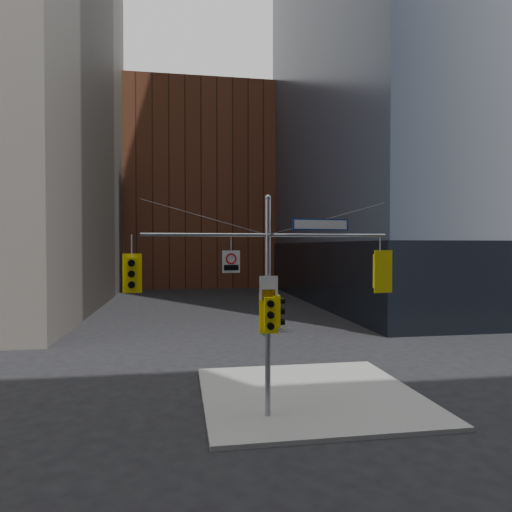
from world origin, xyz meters
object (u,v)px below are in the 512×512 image
object	(u,v)px
traffic_light_pole_side	(278,311)
traffic_light_pole_front	(270,314)
traffic_light_east_arm	(380,271)
traffic_light_west_arm	(132,274)
regulatory_sign_arm	(231,261)
signal_assembly	(268,284)
street_sign_blade	(321,225)

from	to	relation	value
traffic_light_pole_side	traffic_light_pole_front	bearing A→B (deg)	136.13
traffic_light_east_arm	traffic_light_pole_side	world-z (taller)	traffic_light_east_arm
traffic_light_west_arm	regulatory_sign_arm	bearing A→B (deg)	-2.66
signal_assembly	regulatory_sign_arm	xyz separation A→B (m)	(-1.19, -0.02, 0.76)
traffic_light_pole_side	street_sign_blade	bearing A→B (deg)	-83.61
traffic_light_pole_front	traffic_light_east_arm	bearing A→B (deg)	6.30
traffic_light_pole_side	traffic_light_pole_front	distance (m)	0.42
traffic_light_pole_front	street_sign_blade	size ratio (longest dim) A/B	0.67
traffic_light_east_arm	traffic_light_pole_front	xyz separation A→B (m)	(-3.83, -0.27, -1.31)
regulatory_sign_arm	traffic_light_pole_side	bearing A→B (deg)	-6.10
traffic_light_east_arm	traffic_light_pole_front	size ratio (longest dim) A/B	1.09
traffic_light_pole_front	regulatory_sign_arm	world-z (taller)	regulatory_sign_arm
traffic_light_west_arm	street_sign_blade	size ratio (longest dim) A/B	0.63
signal_assembly	traffic_light_east_arm	distance (m)	3.85
signal_assembly	traffic_light_pole_front	bearing A→B (deg)	-89.95
traffic_light_pole_side	traffic_light_pole_front	world-z (taller)	traffic_light_pole_front
signal_assembly	regulatory_sign_arm	size ratio (longest dim) A/B	11.26
traffic_light_east_arm	traffic_light_pole_front	distance (m)	4.06
traffic_light_pole_side	regulatory_sign_arm	world-z (taller)	regulatory_sign_arm
signal_assembly	traffic_light_pole_front	size ratio (longest dim) A/B	6.15
signal_assembly	traffic_light_west_arm	bearing A→B (deg)	179.83
traffic_light_east_arm	traffic_light_pole_front	bearing A→B (deg)	-5.26
traffic_light_west_arm	regulatory_sign_arm	xyz separation A→B (m)	(3.06, -0.03, 0.37)
traffic_light_east_arm	traffic_light_pole_side	xyz separation A→B (m)	(-3.51, 0.00, -1.27)
traffic_light_west_arm	traffic_light_pole_side	distance (m)	4.75
traffic_light_pole_front	street_sign_blade	world-z (taller)	street_sign_blade
traffic_light_west_arm	traffic_light_pole_front	distance (m)	4.46
street_sign_blade	signal_assembly	bearing A→B (deg)	175.53
street_sign_blade	regulatory_sign_arm	distance (m)	3.18
traffic_light_east_arm	traffic_light_pole_front	world-z (taller)	traffic_light_east_arm
traffic_light_pole_side	street_sign_blade	size ratio (longest dim) A/B	0.53
traffic_light_west_arm	street_sign_blade	xyz separation A→B (m)	(6.02, -0.01, 1.55)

